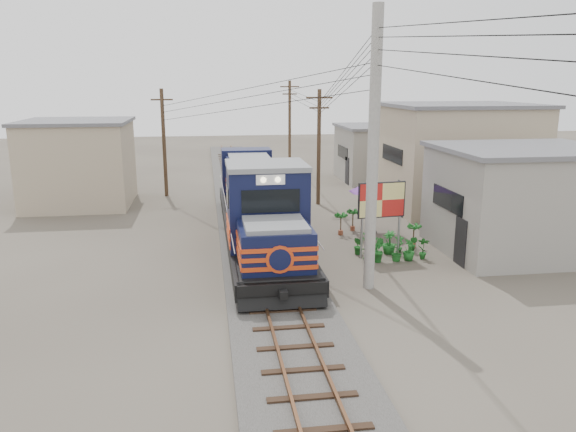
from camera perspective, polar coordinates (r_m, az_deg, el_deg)
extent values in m
plane|color=#473F35|center=(21.02, -1.50, -7.28)|extent=(120.00, 120.00, 0.00)
cube|color=#595651|center=(30.51, -3.75, -0.49)|extent=(3.60, 70.00, 0.16)
cube|color=#51331E|center=(30.43, -4.76, -0.20)|extent=(0.08, 70.00, 0.12)
cube|color=#51331E|center=(30.51, -2.76, -0.13)|extent=(0.08, 70.00, 0.12)
cube|color=black|center=(26.48, -3.07, -1.05)|extent=(3.10, 17.10, 0.59)
cube|color=black|center=(21.47, -1.72, -5.45)|extent=(2.35, 3.42, 0.69)
cube|color=black|center=(31.73, -3.97, 0.80)|extent=(2.35, 3.42, 0.69)
cube|color=black|center=(19.88, -1.32, -3.30)|extent=(2.54, 2.57, 1.60)
cube|color=black|center=(22.23, -2.18, 0.80)|extent=(3.04, 2.78, 3.31)
cube|color=slate|center=(21.92, -2.22, 5.16)|extent=(3.10, 2.92, 0.19)
cube|color=black|center=(20.75, -1.77, 1.53)|extent=(2.17, 0.06, 0.86)
cube|color=white|center=(20.59, -1.79, 3.71)|extent=(1.07, 0.06, 0.37)
cube|color=black|center=(28.78, -3.60, 2.85)|extent=(2.42, 10.48, 2.46)
cube|color=slate|center=(28.57, -3.64, 5.38)|extent=(2.17, 10.48, 0.19)
cube|color=red|center=(26.33, -3.09, 0.18)|extent=(3.14, 17.10, 0.15)
cube|color=red|center=(26.26, -3.10, 0.86)|extent=(3.14, 17.10, 0.15)
cube|color=red|center=(26.19, -3.11, 1.55)|extent=(3.14, 17.10, 0.15)
cylinder|color=#9E9B93|center=(20.03, 8.64, 6.31)|extent=(0.40, 0.40, 10.00)
cylinder|color=#4C3826|center=(34.42, 3.14, 6.92)|extent=(0.24, 0.24, 7.00)
cube|color=#4C3826|center=(34.20, 3.21, 11.92)|extent=(1.60, 0.10, 0.10)
cube|color=#4C3826|center=(34.22, 3.20, 10.91)|extent=(1.20, 0.10, 0.10)
cylinder|color=#4C3826|center=(48.18, 0.17, 9.14)|extent=(0.24, 0.24, 7.50)
cube|color=#4C3826|center=(48.03, 0.17, 13.01)|extent=(1.60, 0.10, 0.10)
cube|color=#4C3826|center=(48.04, 0.17, 12.29)|extent=(1.20, 0.10, 0.10)
cylinder|color=#4C3826|center=(37.81, -12.48, 7.22)|extent=(0.24, 0.24, 7.00)
cube|color=#4C3826|center=(37.61, -12.72, 11.76)|extent=(1.60, 0.10, 0.10)
cube|color=#4C3826|center=(37.63, -12.67, 10.85)|extent=(1.20, 0.10, 0.10)
cube|color=gray|center=(26.92, 22.73, 1.31)|extent=(7.00, 6.00, 4.50)
cube|color=slate|center=(26.56, 23.19, 6.26)|extent=(7.35, 6.30, 0.20)
cube|color=black|center=(25.25, 15.90, 1.62)|extent=(0.05, 3.00, 0.90)
cube|color=tan|center=(35.10, 16.77, 5.67)|extent=(8.00, 7.00, 6.00)
cube|color=slate|center=(34.84, 17.13, 10.72)|extent=(8.40, 7.35, 0.20)
cube|color=black|center=(33.56, 10.54, 6.20)|extent=(0.05, 3.50, 0.90)
cube|color=gray|center=(43.93, 9.42, 6.23)|extent=(6.00, 6.00, 4.00)
cube|color=slate|center=(43.72, 9.52, 8.96)|extent=(6.30, 6.30, 0.20)
cube|color=black|center=(43.08, 5.57, 6.48)|extent=(0.05, 3.00, 0.90)
cube|color=tan|center=(36.67, -20.45, 4.92)|extent=(6.00, 6.00, 5.00)
cube|color=slate|center=(36.41, -20.79, 8.96)|extent=(6.30, 6.30, 0.20)
cube|color=black|center=(37.39, -25.02, 5.04)|extent=(0.05, 3.00, 0.90)
cylinder|color=#99999E|center=(24.33, 7.50, -1.47)|extent=(0.10, 0.10, 2.42)
cylinder|color=#99999E|center=(25.03, 11.20, -1.20)|extent=(0.10, 0.10, 2.42)
cube|color=black|center=(24.37, 9.49, 1.63)|extent=(2.13, 0.35, 1.55)
cube|color=red|center=(24.34, 9.51, 1.62)|extent=(2.03, 0.30, 1.45)
cylinder|color=black|center=(28.66, 8.52, -1.60)|extent=(0.49, 0.49, 0.10)
cylinder|color=#99999E|center=(28.38, 8.60, 0.71)|extent=(0.05, 0.05, 2.47)
cone|color=#5F2B81|center=(28.14, 8.68, 3.05)|extent=(3.17, 3.17, 0.62)
imported|color=black|center=(27.86, 8.30, -0.44)|extent=(0.70, 0.65, 1.60)
imported|color=#1B611F|center=(23.96, 7.95, -3.87)|extent=(0.44, 0.38, 0.70)
imported|color=#1B611F|center=(24.07, 9.12, -3.45)|extent=(0.57, 0.65, 1.01)
imported|color=#1B611F|center=(24.30, 11.03, -3.72)|extent=(0.72, 0.78, 0.72)
imported|color=#1B611F|center=(24.50, 12.18, -3.40)|extent=(0.72, 0.72, 0.91)
imported|color=#1B611F|center=(24.79, 13.59, -3.19)|extent=(0.62, 0.55, 0.98)
imported|color=#1B611F|center=(24.92, 7.15, -3.04)|extent=(0.39, 0.47, 0.80)
imported|color=#1B611F|center=(25.02, 8.46, -2.87)|extent=(0.90, 0.80, 0.92)
imported|color=#1B611F|center=(25.23, 10.22, -2.66)|extent=(0.81, 0.81, 1.04)
imported|color=#1B611F|center=(25.57, 11.23, -2.78)|extent=(0.46, 0.35, 0.79)
imported|color=#1B611F|center=(25.66, 12.55, -2.83)|extent=(0.53, 0.52, 0.75)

